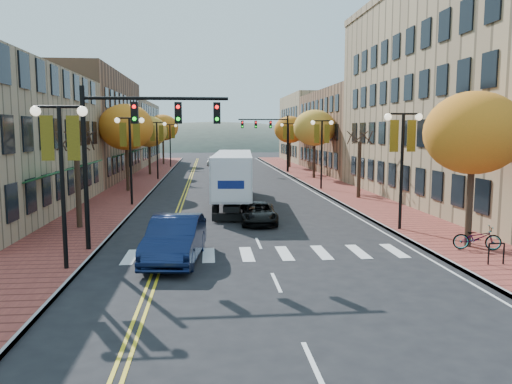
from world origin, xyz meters
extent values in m
plane|color=black|center=(0.00, 0.00, 0.00)|extent=(200.00, 200.00, 0.00)
cube|color=brown|center=(-9.00, 32.50, 0.07)|extent=(4.00, 85.00, 0.15)
cube|color=brown|center=(9.00, 32.50, 0.07)|extent=(4.00, 85.00, 0.15)
cube|color=brown|center=(-17.00, 36.00, 5.50)|extent=(12.00, 24.00, 11.00)
cube|color=#9E8966|center=(-17.00, 61.00, 4.75)|extent=(12.00, 26.00, 9.50)
cube|color=#997F5B|center=(18.50, 16.00, 7.50)|extent=(15.00, 28.00, 15.00)
cube|color=brown|center=(18.50, 42.00, 5.00)|extent=(15.00, 24.00, 10.00)
cube|color=#9E8966|center=(18.50, 64.00, 5.50)|extent=(15.00, 20.00, 11.00)
cylinder|color=#382619|center=(-9.00, 8.00, 2.25)|extent=(0.28, 0.28, 4.20)
cylinder|color=#382619|center=(-9.00, 24.00, 2.60)|extent=(0.28, 0.28, 4.90)
ellipsoid|color=orange|center=(-9.00, 24.00, 5.46)|extent=(4.48, 4.48, 3.81)
cylinder|color=#382619|center=(-9.00, 40.00, 2.42)|extent=(0.28, 0.28, 4.55)
ellipsoid|color=gold|center=(-9.00, 40.00, 5.07)|extent=(4.16, 4.16, 3.54)
cylinder|color=#382619|center=(-9.00, 58.00, 2.67)|extent=(0.28, 0.28, 5.04)
ellipsoid|color=orange|center=(-9.00, 58.00, 5.62)|extent=(4.61, 4.61, 3.92)
cylinder|color=#382619|center=(9.00, 2.00, 2.42)|extent=(0.28, 0.28, 4.55)
ellipsoid|color=orange|center=(9.00, 2.00, 5.07)|extent=(4.16, 4.16, 3.54)
cylinder|color=#382619|center=(9.00, 18.00, 2.25)|extent=(0.28, 0.28, 4.20)
cylinder|color=#382619|center=(9.00, 34.00, 2.60)|extent=(0.28, 0.28, 4.90)
ellipsoid|color=gold|center=(9.00, 34.00, 5.46)|extent=(4.48, 4.48, 3.81)
cylinder|color=#382619|center=(9.00, 50.00, 2.53)|extent=(0.28, 0.28, 4.76)
ellipsoid|color=orange|center=(9.00, 50.00, 5.30)|extent=(4.35, 4.35, 3.70)
cylinder|color=black|center=(-7.50, 0.00, 3.00)|extent=(0.16, 0.16, 6.00)
cylinder|color=black|center=(-7.50, 0.00, 6.00)|extent=(1.60, 0.10, 0.10)
sphere|color=#FFF2CC|center=(-8.30, 0.00, 5.85)|extent=(0.36, 0.36, 0.36)
sphere|color=#FFF2CC|center=(-6.70, 0.00, 5.85)|extent=(0.36, 0.36, 0.36)
cube|color=#AD9517|center=(-7.95, 0.00, 4.90)|extent=(0.45, 0.03, 1.60)
cube|color=#AD9517|center=(-7.05, 0.00, 4.90)|extent=(0.45, 0.03, 1.60)
cylinder|color=black|center=(-7.50, 16.00, 3.00)|extent=(0.16, 0.16, 6.00)
cylinder|color=black|center=(-7.50, 16.00, 6.00)|extent=(1.60, 0.10, 0.10)
sphere|color=#FFF2CC|center=(-8.30, 16.00, 5.85)|extent=(0.36, 0.36, 0.36)
sphere|color=#FFF2CC|center=(-6.70, 16.00, 5.85)|extent=(0.36, 0.36, 0.36)
cube|color=#AD9517|center=(-7.95, 16.00, 4.90)|extent=(0.45, 0.03, 1.60)
cube|color=#AD9517|center=(-7.05, 16.00, 4.90)|extent=(0.45, 0.03, 1.60)
cylinder|color=black|center=(-7.50, 34.00, 3.00)|extent=(0.16, 0.16, 6.00)
cylinder|color=black|center=(-7.50, 34.00, 6.00)|extent=(1.60, 0.10, 0.10)
sphere|color=#FFF2CC|center=(-8.30, 34.00, 5.85)|extent=(0.36, 0.36, 0.36)
sphere|color=#FFF2CC|center=(-6.70, 34.00, 5.85)|extent=(0.36, 0.36, 0.36)
cube|color=#AD9517|center=(-7.95, 34.00, 4.90)|extent=(0.45, 0.03, 1.60)
cube|color=#AD9517|center=(-7.05, 34.00, 4.90)|extent=(0.45, 0.03, 1.60)
cylinder|color=black|center=(-7.50, 52.00, 3.00)|extent=(0.16, 0.16, 6.00)
cylinder|color=black|center=(-7.50, 52.00, 6.00)|extent=(1.60, 0.10, 0.10)
sphere|color=#FFF2CC|center=(-8.30, 52.00, 5.85)|extent=(0.36, 0.36, 0.36)
sphere|color=#FFF2CC|center=(-6.70, 52.00, 5.85)|extent=(0.36, 0.36, 0.36)
cube|color=#AD9517|center=(-7.95, 52.00, 4.90)|extent=(0.45, 0.03, 1.60)
cube|color=#AD9517|center=(-7.05, 52.00, 4.90)|extent=(0.45, 0.03, 1.60)
cylinder|color=black|center=(7.50, 6.00, 3.00)|extent=(0.16, 0.16, 6.00)
cylinder|color=black|center=(7.50, 6.00, 6.00)|extent=(1.60, 0.10, 0.10)
sphere|color=#FFF2CC|center=(6.70, 6.00, 5.85)|extent=(0.36, 0.36, 0.36)
sphere|color=#FFF2CC|center=(8.30, 6.00, 5.85)|extent=(0.36, 0.36, 0.36)
cube|color=#AD9517|center=(7.05, 6.00, 4.90)|extent=(0.45, 0.03, 1.60)
cube|color=#AD9517|center=(7.95, 6.00, 4.90)|extent=(0.45, 0.03, 1.60)
cylinder|color=black|center=(7.50, 24.00, 3.00)|extent=(0.16, 0.16, 6.00)
cylinder|color=black|center=(7.50, 24.00, 6.00)|extent=(1.60, 0.10, 0.10)
sphere|color=#FFF2CC|center=(6.70, 24.00, 5.85)|extent=(0.36, 0.36, 0.36)
sphere|color=#FFF2CC|center=(8.30, 24.00, 5.85)|extent=(0.36, 0.36, 0.36)
cube|color=#AD9517|center=(7.05, 24.00, 4.90)|extent=(0.45, 0.03, 1.60)
cube|color=#AD9517|center=(7.95, 24.00, 4.90)|extent=(0.45, 0.03, 1.60)
cylinder|color=black|center=(7.50, 42.00, 3.00)|extent=(0.16, 0.16, 6.00)
cylinder|color=black|center=(7.50, 42.00, 6.00)|extent=(1.60, 0.10, 0.10)
sphere|color=#FFF2CC|center=(6.70, 42.00, 5.85)|extent=(0.36, 0.36, 0.36)
sphere|color=#FFF2CC|center=(8.30, 42.00, 5.85)|extent=(0.36, 0.36, 0.36)
cube|color=#AD9517|center=(7.05, 42.00, 4.90)|extent=(0.45, 0.03, 1.60)
cube|color=#AD9517|center=(7.95, 42.00, 4.90)|extent=(0.45, 0.03, 1.60)
cylinder|color=black|center=(-7.40, 3.00, 3.50)|extent=(0.20, 0.20, 7.00)
cylinder|color=black|center=(-4.40, 3.00, 6.50)|extent=(6.00, 0.14, 0.14)
cube|color=black|center=(-5.30, 3.00, 5.90)|extent=(0.30, 0.25, 0.90)
sphere|color=#FF0C0C|center=(-5.30, 2.86, 6.15)|extent=(0.16, 0.16, 0.16)
cube|color=black|center=(-3.50, 3.00, 5.90)|extent=(0.30, 0.25, 0.90)
sphere|color=#FF0C0C|center=(-3.50, 2.86, 6.15)|extent=(0.16, 0.16, 0.16)
cube|color=black|center=(-1.88, 3.00, 5.90)|extent=(0.30, 0.25, 0.90)
sphere|color=#FF0C0C|center=(-1.88, 2.86, 6.15)|extent=(0.16, 0.16, 0.16)
cylinder|color=black|center=(7.40, 42.00, 3.50)|extent=(0.20, 0.20, 7.00)
cylinder|color=black|center=(4.40, 42.00, 6.50)|extent=(6.00, 0.14, 0.14)
cube|color=black|center=(5.30, 42.00, 5.90)|extent=(0.30, 0.25, 0.90)
sphere|color=#FF0C0C|center=(5.30, 41.86, 6.15)|extent=(0.16, 0.16, 0.16)
cube|color=black|center=(3.50, 42.00, 5.90)|extent=(0.30, 0.25, 0.90)
sphere|color=#FF0C0C|center=(3.50, 41.86, 6.15)|extent=(0.16, 0.16, 0.16)
cube|color=black|center=(1.88, 42.00, 5.90)|extent=(0.30, 0.25, 0.90)
sphere|color=#FF0C0C|center=(1.88, 41.86, 6.15)|extent=(0.16, 0.16, 0.16)
cube|color=black|center=(-0.60, 14.95, 0.78)|extent=(1.78, 11.95, 0.32)
cube|color=silver|center=(-0.60, 14.95, 2.38)|extent=(3.25, 12.06, 2.57)
cube|color=black|center=(-0.06, 22.26, 1.51)|extent=(2.49, 2.91, 2.29)
cylinder|color=black|center=(-1.90, 10.26, 0.46)|extent=(0.39, 0.94, 0.92)
cylinder|color=black|center=(0.02, 10.12, 0.46)|extent=(0.39, 0.94, 0.92)
cylinder|color=black|center=(-1.82, 11.36, 0.46)|extent=(0.39, 0.94, 0.92)
cylinder|color=black|center=(0.10, 11.22, 0.46)|extent=(0.39, 0.94, 0.92)
cylinder|color=black|center=(-1.10, 21.23, 0.46)|extent=(0.39, 0.94, 0.92)
cylinder|color=black|center=(0.82, 21.09, 0.46)|extent=(0.39, 0.94, 0.92)
cylinder|color=black|center=(-0.96, 23.24, 0.46)|extent=(0.39, 0.94, 0.92)
cylinder|color=black|center=(0.96, 23.10, 0.46)|extent=(0.39, 0.94, 0.92)
imported|color=#0E1838|center=(-3.61, 1.23, 0.90)|extent=(2.45, 5.60, 1.79)
imported|color=black|center=(0.50, 8.95, 0.59)|extent=(2.11, 4.30, 1.18)
imported|color=white|center=(-1.46, 56.70, 0.74)|extent=(2.15, 4.48, 1.47)
imported|color=#ABABB3|center=(1.10, 55.53, 0.63)|extent=(2.04, 4.47, 1.27)
imported|color=#A09FA7|center=(3.74, 70.59, 0.82)|extent=(2.07, 5.07, 1.63)
imported|color=gray|center=(9.02, 1.28, 0.66)|extent=(2.07, 1.13, 1.03)
camera|label=1|loc=(-2.27, -18.40, 5.17)|focal=35.00mm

